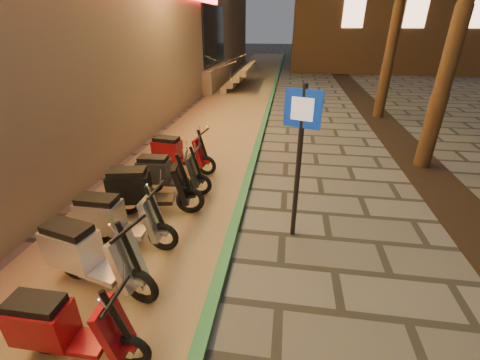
% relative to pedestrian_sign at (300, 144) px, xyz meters
% --- Properties ---
extents(parking_strip, '(3.40, 60.00, 0.01)m').
position_rel_pedestrian_sign_xyz_m(parking_strip, '(-2.78, 6.63, -1.73)').
color(parking_strip, '#8C7251').
rests_on(parking_strip, ground).
extents(green_curb, '(0.18, 60.00, 0.10)m').
position_rel_pedestrian_sign_xyz_m(green_curb, '(-1.08, 6.63, -1.68)').
color(green_curb, '#296D42').
rests_on(green_curb, ground).
extents(planting_strip, '(1.20, 40.00, 0.02)m').
position_rel_pedestrian_sign_xyz_m(planting_strip, '(3.42, 1.63, -1.72)').
color(planting_strip, black).
rests_on(planting_strip, ground).
extents(pedestrian_sign, '(0.56, 0.23, 2.68)m').
position_rel_pedestrian_sign_xyz_m(pedestrian_sign, '(0.00, 0.00, 0.00)').
color(pedestrian_sign, black).
rests_on(pedestrian_sign, ground).
extents(scooter_5, '(1.56, 0.55, 1.11)m').
position_rel_pedestrian_sign_xyz_m(scooter_5, '(-2.51, -2.79, -1.25)').
color(scooter_5, black).
rests_on(scooter_5, ground).
extents(scooter_6, '(1.80, 0.86, 1.27)m').
position_rel_pedestrian_sign_xyz_m(scooter_6, '(-2.87, -1.70, -1.18)').
color(scooter_6, black).
rests_on(scooter_6, ground).
extents(scooter_7, '(1.71, 0.60, 1.21)m').
position_rel_pedestrian_sign_xyz_m(scooter_7, '(-2.95, -0.76, -1.21)').
color(scooter_7, black).
rests_on(scooter_7, ground).
extents(scooter_8, '(1.83, 0.82, 1.29)m').
position_rel_pedestrian_sign_xyz_m(scooter_8, '(-2.88, 0.26, -1.17)').
color(scooter_8, black).
rests_on(scooter_8, ground).
extents(scooter_9, '(1.62, 0.57, 1.14)m').
position_rel_pedestrian_sign_xyz_m(scooter_9, '(-2.79, 1.16, -1.24)').
color(scooter_9, black).
rests_on(scooter_9, ground).
extents(scooter_10, '(1.67, 0.66, 1.17)m').
position_rel_pedestrian_sign_xyz_m(scooter_10, '(-2.93, 2.33, -1.22)').
color(scooter_10, black).
rests_on(scooter_10, ground).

